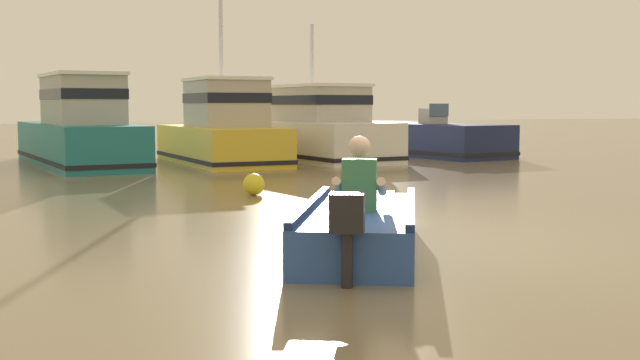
# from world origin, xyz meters

# --- Properties ---
(ground_plane) EXTENTS (120.00, 120.00, 0.00)m
(ground_plane) POSITION_xyz_m (0.00, 0.00, 0.00)
(ground_plane) COLOR #7A6B4C
(rowboat_with_person) EXTENTS (2.45, 3.46, 1.19)m
(rowboat_with_person) POSITION_xyz_m (-0.70, -0.24, 0.25)
(rowboat_with_person) COLOR #2D519E
(rowboat_with_person) RESTS_ON ground
(moored_boat_teal) EXTENTS (2.64, 6.93, 2.24)m
(moored_boat_teal) POSITION_xyz_m (-2.17, 12.99, 0.83)
(moored_boat_teal) COLOR #1E727A
(moored_boat_teal) RESTS_ON ground
(moored_boat_yellow) EXTENTS (2.28, 5.36, 4.55)m
(moored_boat_yellow) POSITION_xyz_m (1.24, 12.25, 0.80)
(moored_boat_yellow) COLOR gold
(moored_boat_yellow) RESTS_ON ground
(moored_boat_white) EXTENTS (2.84, 6.70, 3.64)m
(moored_boat_white) POSITION_xyz_m (3.91, 12.85, 0.77)
(moored_boat_white) COLOR white
(moored_boat_white) RESTS_ON ground
(moored_boat_navy) EXTENTS (2.97, 6.10, 1.52)m
(moored_boat_navy) POSITION_xyz_m (7.66, 13.36, 0.45)
(moored_boat_navy) COLOR #19234C
(moored_boat_navy) RESTS_ON ground
(mooring_buoy) EXTENTS (0.36, 0.36, 0.36)m
(mooring_buoy) POSITION_xyz_m (-0.19, 5.07, 0.18)
(mooring_buoy) COLOR yellow
(mooring_buoy) RESTS_ON ground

